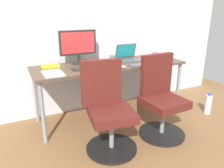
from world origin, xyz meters
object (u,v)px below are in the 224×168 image
at_px(coffee_mug, 155,56).
at_px(water_bottle_on_floor, 208,104).
at_px(desktop_monitor, 78,45).
at_px(open_laptop, 129,56).
at_px(office_chair_left, 108,111).
at_px(office_chair_right, 161,100).

bearing_deg(coffee_mug, water_bottle_on_floor, -44.20).
bearing_deg(desktop_monitor, open_laptop, -7.86).
xyz_separation_m(office_chair_left, office_chair_right, (0.68, 0.00, 0.00)).
relative_size(desktop_monitor, coffee_mug, 5.22).
bearing_deg(office_chair_left, open_laptop, 48.19).
bearing_deg(office_chair_left, office_chair_right, 0.06).
xyz_separation_m(desktop_monitor, coffee_mug, (1.08, -0.19, -0.20)).
relative_size(desktop_monitor, open_laptop, 1.55).
height_order(desktop_monitor, coffee_mug, desktop_monitor).
bearing_deg(open_laptop, office_chair_left, -131.81).
xyz_separation_m(office_chair_left, water_bottle_on_floor, (1.62, 0.10, -0.28)).
bearing_deg(office_chair_right, water_bottle_on_floor, 6.16).
height_order(office_chair_left, water_bottle_on_floor, office_chair_left).
xyz_separation_m(office_chair_left, desktop_monitor, (-0.02, 0.84, 0.57)).
bearing_deg(office_chair_left, water_bottle_on_floor, 3.62).
bearing_deg(office_chair_right, office_chair_left, -179.94).
relative_size(open_laptop, coffee_mug, 3.37).
height_order(office_chair_left, office_chair_right, same).
height_order(office_chair_right, open_laptop, open_laptop).
xyz_separation_m(office_chair_right, coffee_mug, (0.38, 0.65, 0.37)).
bearing_deg(desktop_monitor, office_chair_left, -88.35).
distance_m(water_bottle_on_floor, coffee_mug, 1.02).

